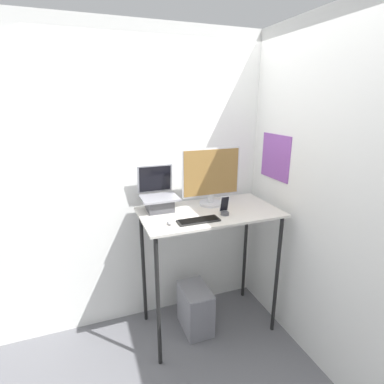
{
  "coord_description": "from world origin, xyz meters",
  "views": [
    {
      "loc": [
        -0.95,
        -1.81,
        2.01
      ],
      "look_at": [
        -0.16,
        0.31,
        1.31
      ],
      "focal_mm": 28.0,
      "sensor_mm": 36.0,
      "label": 1
    }
  ],
  "objects_px": {
    "monitor": "(211,178)",
    "keyboard": "(199,220)",
    "mouse": "(169,223)",
    "laptop": "(159,199)",
    "computer_tower": "(195,308)",
    "cell_phone": "(225,209)"
  },
  "relations": [
    {
      "from": "laptop",
      "to": "cell_phone",
      "type": "xyz_separation_m",
      "value": [
        0.46,
        -0.29,
        -0.05
      ]
    },
    {
      "from": "keyboard",
      "to": "mouse",
      "type": "distance_m",
      "value": 0.22
    },
    {
      "from": "mouse",
      "to": "computer_tower",
      "type": "height_order",
      "value": "mouse"
    },
    {
      "from": "keyboard",
      "to": "mouse",
      "type": "relative_size",
      "value": 5.74
    },
    {
      "from": "monitor",
      "to": "cell_phone",
      "type": "xyz_separation_m",
      "value": [
        0.0,
        -0.26,
        -0.19
      ]
    },
    {
      "from": "monitor",
      "to": "computer_tower",
      "type": "height_order",
      "value": "monitor"
    },
    {
      "from": "laptop",
      "to": "computer_tower",
      "type": "bearing_deg",
      "value": -32.88
    },
    {
      "from": "monitor",
      "to": "keyboard",
      "type": "xyz_separation_m",
      "value": [
        -0.24,
        -0.32,
        -0.23
      ]
    },
    {
      "from": "cell_phone",
      "to": "mouse",
      "type": "bearing_deg",
      "value": -175.08
    },
    {
      "from": "laptop",
      "to": "monitor",
      "type": "bearing_deg",
      "value": -2.88
    },
    {
      "from": "cell_phone",
      "to": "computer_tower",
      "type": "xyz_separation_m",
      "value": [
        -0.2,
        0.12,
        -0.97
      ]
    },
    {
      "from": "mouse",
      "to": "computer_tower",
      "type": "bearing_deg",
      "value": 30.48
    },
    {
      "from": "monitor",
      "to": "keyboard",
      "type": "relative_size",
      "value": 1.62
    },
    {
      "from": "keyboard",
      "to": "mouse",
      "type": "height_order",
      "value": "mouse"
    },
    {
      "from": "keyboard",
      "to": "computer_tower",
      "type": "bearing_deg",
      "value": 75.41
    },
    {
      "from": "monitor",
      "to": "cell_phone",
      "type": "height_order",
      "value": "monitor"
    },
    {
      "from": "keyboard",
      "to": "computer_tower",
      "type": "xyz_separation_m",
      "value": [
        0.05,
        0.18,
        -0.93
      ]
    },
    {
      "from": "cell_phone",
      "to": "monitor",
      "type": "bearing_deg",
      "value": 90.87
    },
    {
      "from": "computer_tower",
      "to": "mouse",
      "type": "bearing_deg",
      "value": -149.52
    },
    {
      "from": "mouse",
      "to": "monitor",
      "type": "bearing_deg",
      "value": 33.14
    },
    {
      "from": "laptop",
      "to": "mouse",
      "type": "height_order",
      "value": "laptop"
    },
    {
      "from": "laptop",
      "to": "computer_tower",
      "type": "distance_m",
      "value": 1.07
    }
  ]
}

